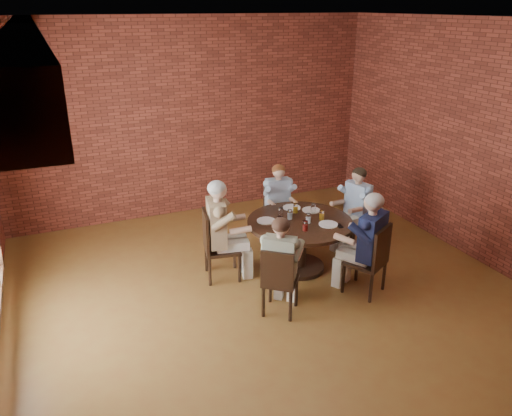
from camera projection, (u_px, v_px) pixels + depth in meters
name	position (u px, v px, depth m)	size (l,w,h in m)	color
floor	(278.00, 305.00, 6.34)	(7.00, 7.00, 0.00)	brown
ceiling	(284.00, 19.00, 5.05)	(7.00, 7.00, 0.00)	silver
wall_back	(193.00, 118.00, 8.67)	(7.00, 7.00, 0.00)	brown
wall_right	(492.00, 148.00, 6.89)	(7.00, 7.00, 0.00)	brown
ceiling_beam	(23.00, 39.00, 4.20)	(0.22, 6.90, 0.26)	black
dining_table	(300.00, 235.00, 7.02)	(1.47, 1.47, 0.75)	black
chair_a	(357.00, 217.00, 7.70)	(0.49, 0.49, 0.92)	black
diner_a	(355.00, 209.00, 7.60)	(0.50, 0.62, 1.29)	teal
chair_b	(277.00, 210.00, 7.96)	(0.44, 0.44, 0.90)	black
diner_b	(279.00, 204.00, 7.84)	(0.48, 0.60, 1.26)	#97AAC0
chair_c	(215.00, 243.00, 6.79)	(0.55, 0.55, 0.98)	black
diner_c	(222.00, 230.00, 6.74)	(0.58, 0.71, 1.42)	brown
chair_d	(279.00, 279.00, 5.96)	(0.56, 0.56, 0.90)	black
diner_d	(281.00, 266.00, 5.97)	(0.49, 0.61, 1.27)	tan
chair_e	(372.00, 258.00, 6.40)	(0.62, 0.62, 0.97)	black
diner_e	(367.00, 244.00, 6.39)	(0.56, 0.69, 1.39)	#171D40
plate_a	(311.00, 210.00, 7.27)	(0.26, 0.26, 0.01)	white
plate_b	(292.00, 208.00, 7.37)	(0.26, 0.26, 0.01)	white
plate_c	(266.00, 221.00, 6.92)	(0.26, 0.26, 0.01)	white
plate_d	(328.00, 224.00, 6.81)	(0.26, 0.26, 0.01)	white
glass_a	(313.00, 209.00, 7.16)	(0.07, 0.07, 0.14)	white
glass_b	(296.00, 208.00, 7.18)	(0.07, 0.07, 0.14)	white
glass_c	(281.00, 213.00, 7.03)	(0.07, 0.07, 0.14)	white
glass_d	(290.00, 214.00, 6.96)	(0.07, 0.07, 0.14)	white
glass_e	(280.00, 222.00, 6.74)	(0.07, 0.07, 0.14)	white
glass_f	(305.00, 226.00, 6.61)	(0.07, 0.07, 0.14)	white
glass_g	(308.00, 218.00, 6.84)	(0.07, 0.07, 0.14)	white
glass_h	(322.00, 215.00, 6.94)	(0.07, 0.07, 0.14)	white
smartphone	(339.00, 226.00, 6.76)	(0.07, 0.13, 0.01)	black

